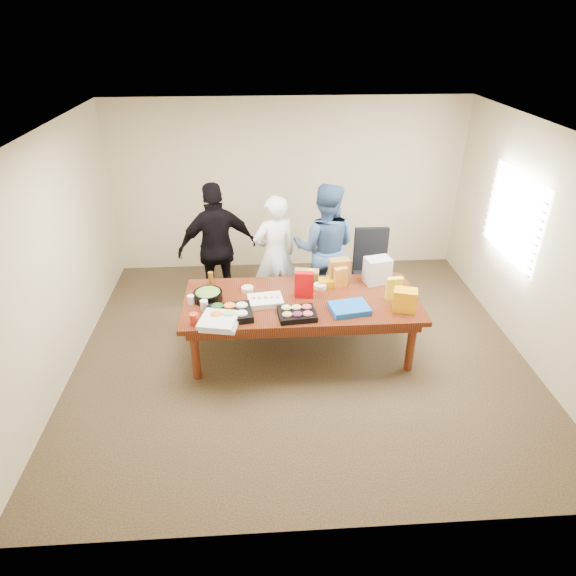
{
  "coord_description": "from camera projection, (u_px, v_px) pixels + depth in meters",
  "views": [
    {
      "loc": [
        -0.49,
        -5.12,
        3.75
      ],
      "look_at": [
        -0.15,
        0.1,
        0.86
      ],
      "focal_mm": 31.11,
      "sensor_mm": 36.0,
      "label": 1
    }
  ],
  "objects": [
    {
      "name": "person_right",
      "position": [
        325.0,
        248.0,
        6.83
      ],
      "size": [
        1.01,
        0.86,
        1.83
      ],
      "primitive_type": "imported",
      "rotation": [
        0.0,
        0.0,
        2.94
      ],
      "color": "#355279",
      "rests_on": "floor"
    },
    {
      "name": "grocery_bag_white",
      "position": [
        377.0,
        270.0,
        6.25
      ],
      "size": [
        0.35,
        0.28,
        0.33
      ],
      "primitive_type": "cube",
      "rotation": [
        0.0,
        0.0,
        0.22
      ],
      "color": "silver",
      "rests_on": "conference_table"
    },
    {
      "name": "bread_loaf",
      "position": [
        307.0,
        275.0,
        6.38
      ],
      "size": [
        0.33,
        0.19,
        0.12
      ],
      "primitive_type": "cube",
      "rotation": [
        0.0,
        0.0,
        -0.18
      ],
      "color": "olive",
      "rests_on": "conference_table"
    },
    {
      "name": "ranch_bottle",
      "position": [
        211.0,
        279.0,
        6.23
      ],
      "size": [
        0.07,
        0.07,
        0.16
      ],
      "primitive_type": "cylinder",
      "rotation": [
        0.0,
        0.0,
        -0.29
      ],
      "color": "silver",
      "rests_on": "conference_table"
    },
    {
      "name": "dip_bowl_b",
      "position": [
        247.0,
        289.0,
        6.1
      ],
      "size": [
        0.16,
        0.16,
        0.06
      ],
      "primitive_type": "cylinder",
      "rotation": [
        0.0,
        0.0,
        -0.06
      ],
      "color": "beige",
      "rests_on": "conference_table"
    },
    {
      "name": "wall_right",
      "position": [
        537.0,
        247.0,
        5.81
      ],
      "size": [
        0.04,
        5.0,
        2.7
      ],
      "primitive_type": "cube",
      "color": "beige",
      "rests_on": "floor"
    },
    {
      "name": "grocery_bag_yellow",
      "position": [
        405.0,
        300.0,
        5.68
      ],
      "size": [
        0.3,
        0.25,
        0.26
      ],
      "primitive_type": "cube",
      "rotation": [
        0.0,
        0.0,
        -0.29
      ],
      "color": "#F6A009",
      "rests_on": "conference_table"
    },
    {
      "name": "pizza_box_upper",
      "position": [
        219.0,
        320.0,
        5.42
      ],
      "size": [
        0.47,
        0.47,
        0.05
      ],
      "primitive_type": "cube",
      "rotation": [
        0.0,
        0.0,
        -0.23
      ],
      "color": "silver",
      "rests_on": "pizza_box_lower"
    },
    {
      "name": "ceiling",
      "position": [
        304.0,
        131.0,
        5.0
      ],
      "size": [
        5.5,
        5.0,
        0.02
      ],
      "primitive_type": "cube",
      "color": "white",
      "rests_on": "wall_back"
    },
    {
      "name": "conference_table",
      "position": [
        301.0,
        326.0,
        6.13
      ],
      "size": [
        2.8,
        1.2,
        0.75
      ],
      "primitive_type": "cube",
      "color": "#4C1C0F",
      "rests_on": "floor"
    },
    {
      "name": "mustard_bottle",
      "position": [
        309.0,
        277.0,
        6.24
      ],
      "size": [
        0.08,
        0.08,
        0.19
      ],
      "primitive_type": "cylinder",
      "rotation": [
        0.0,
        0.0,
        -0.23
      ],
      "color": "#E2F70C",
      "rests_on": "conference_table"
    },
    {
      "name": "clear_cup_b",
      "position": [
        191.0,
        300.0,
        5.83
      ],
      "size": [
        0.09,
        0.09,
        0.11
      ],
      "primitive_type": "cylinder",
      "rotation": [
        0.0,
        0.0,
        -0.19
      ],
      "color": "silver",
      "rests_on": "conference_table"
    },
    {
      "name": "dressing_bottle",
      "position": [
        211.0,
        279.0,
        6.18
      ],
      "size": [
        0.07,
        0.07,
        0.2
      ],
      "primitive_type": "cylinder",
      "rotation": [
        0.0,
        0.0,
        -0.08
      ],
      "color": "brown",
      "rests_on": "conference_table"
    },
    {
      "name": "kraft_bag",
      "position": [
        339.0,
        271.0,
        6.25
      ],
      "size": [
        0.26,
        0.16,
        0.32
      ],
      "primitive_type": "cube",
      "rotation": [
        0.0,
        0.0,
        0.09
      ],
      "color": "olive",
      "rests_on": "conference_table"
    },
    {
      "name": "banana_bunch",
      "position": [
        329.0,
        283.0,
        6.23
      ],
      "size": [
        0.26,
        0.15,
        0.09
      ],
      "primitive_type": "cube",
      "rotation": [
        0.0,
        0.0,
        -0.01
      ],
      "color": "#D29A07",
      "rests_on": "conference_table"
    },
    {
      "name": "wall_front",
      "position": [
        334.0,
        405.0,
        3.47
      ],
      "size": [
        5.5,
        0.04,
        2.7
      ],
      "primitive_type": "cube",
      "color": "beige",
      "rests_on": "floor"
    },
    {
      "name": "window_panel",
      "position": [
        513.0,
        217.0,
        6.26
      ],
      "size": [
        0.03,
        1.4,
        1.1
      ],
      "primitive_type": "cube",
      "color": "white",
      "rests_on": "wall_right"
    },
    {
      "name": "sheet_cake",
      "position": [
        265.0,
        301.0,
        5.85
      ],
      "size": [
        0.43,
        0.34,
        0.07
      ],
      "primitive_type": "cube",
      "rotation": [
        0.0,
        0.0,
        0.12
      ],
      "color": "white",
      "rests_on": "conference_table"
    },
    {
      "name": "mayo_jar",
      "position": [
        310.0,
        276.0,
        6.32
      ],
      "size": [
        0.11,
        0.11,
        0.15
      ],
      "primitive_type": "cylinder",
      "rotation": [
        0.0,
        0.0,
        0.22
      ],
      "color": "white",
      "rests_on": "conference_table"
    },
    {
      "name": "pizza_box_lower",
      "position": [
        221.0,
        322.0,
        5.46
      ],
      "size": [
        0.46,
        0.46,
        0.05
      ],
      "primitive_type": "cube",
      "rotation": [
        0.0,
        0.0,
        -0.19
      ],
      "color": "white",
      "rests_on": "conference_table"
    },
    {
      "name": "floor",
      "position": [
        301.0,
        351.0,
        6.32
      ],
      "size": [
        5.5,
        5.0,
        0.02
      ],
      "primitive_type": "cube",
      "color": "#47301E",
      "rests_on": "ground"
    },
    {
      "name": "dip_bowl_a",
      "position": [
        320.0,
        287.0,
        6.16
      ],
      "size": [
        0.18,
        0.18,
        0.06
      ],
      "primitive_type": "cylinder",
      "rotation": [
        0.0,
        0.0,
        -0.15
      ],
      "color": "beige",
      "rests_on": "conference_table"
    },
    {
      "name": "chip_bag_red",
      "position": [
        304.0,
        285.0,
        5.93
      ],
      "size": [
        0.23,
        0.12,
        0.33
      ],
      "primitive_type": "cube",
      "rotation": [
        0.0,
        0.0,
        -0.12
      ],
      "color": "#C50609",
      "rests_on": "conference_table"
    },
    {
      "name": "plate_b",
      "position": [
        335.0,
        277.0,
        6.43
      ],
      "size": [
        0.26,
        0.26,
        0.01
      ],
      "primitive_type": "cylinder",
      "rotation": [
        0.0,
        0.0,
        0.21
      ],
      "color": "white",
      "rests_on": "conference_table"
    },
    {
      "name": "plate_a",
      "position": [
        374.0,
        279.0,
        6.38
      ],
      "size": [
        0.32,
        0.32,
        0.02
      ],
      "primitive_type": "cylinder",
      "rotation": [
        0.0,
        0.0,
        -0.19
      ],
      "color": "silver",
      "rests_on": "conference_table"
    },
    {
      "name": "window_blinds",
      "position": [
        510.0,
        217.0,
        6.26
      ],
      "size": [
        0.04,
        1.36,
        1.0
      ],
      "primitive_type": "cube",
      "color": "beige",
      "rests_on": "wall_right"
    },
    {
      "name": "red_cup",
      "position": [
        194.0,
        319.0,
        5.45
      ],
      "size": [
        0.12,
        0.12,
        0.13
      ],
      "primitive_type": "cylinder",
      "rotation": [
        0.0,
        0.0,
        0.28
      ],
      "color": "#B52818",
      "rests_on": "conference_table"
    },
    {
      "name": "fruit_tray",
      "position": [
        297.0,
        314.0,
        5.6
      ],
      "size": [
        0.45,
        0.37,
        0.06
      ],
      "primitive_type": "cube",
      "rotation": [
        0.0,
        0.0,
        0.1
      ],
      "color": "black",
      "rests_on": "conference_table"
    },
    {
      "name": "clear_cup_a",
      "position": [
        204.0,
        305.0,
        5.71
      ],
      "size": [
        0.11,
        0.11,
        0.12
      ],
      "primitive_type": "cylinder",
      "rotation": [
        0.0,
        0.0,
        0.21
      ],
      "color": "silver",
      "rests_on": "conference_table"
    },
    {
      "name": "office_chair",
      "position": [
        372.0,
        275.0,
        6.9
      ],
      "size": [
        0.59,
        0.59,
        1.12
      ],
      "primitive_type": "cube",
      "rotation": [
        0.0,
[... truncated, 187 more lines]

